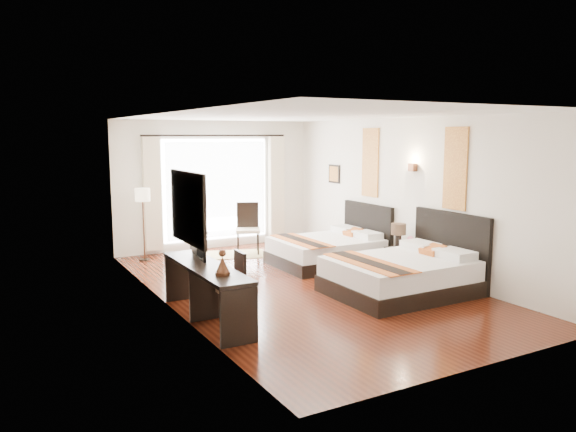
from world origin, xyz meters
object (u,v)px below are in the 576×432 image
desk_chair (229,296)px  floor_lamp (143,200)px  table_lamp (399,231)px  fruit_bowl (197,230)px  nightstand (401,261)px  console_desk (206,293)px  window_chair (248,238)px  side_table (197,245)px  bed_near (404,273)px  bed_far (330,249)px  vase (410,245)px  television (193,242)px

desk_chair → floor_lamp: bearing=-84.4°
table_lamp → fruit_bowl: size_ratio=1.97×
nightstand → floor_lamp: floor_lamp is taller
nightstand → table_lamp: bearing=124.8°
console_desk → window_chair: (2.34, 3.67, -0.05)m
side_table → fruit_bowl: 0.30m
bed_near → console_desk: bearing=174.5°
bed_far → fruit_bowl: (-2.05, 1.82, 0.27)m
bed_near → vase: (0.81, 0.79, 0.25)m
television → side_table: (1.22, 3.23, -0.71)m
bed_far → desk_chair: (-2.93, -1.91, -0.02)m
vase → window_chair: bearing=117.7°
vase → side_table: vase is taller
television → window_chair: size_ratio=0.73×
bed_near → nightstand: bed_near is taller
desk_chair → side_table: 3.85m
desk_chair → nightstand: bearing=-166.1°
nightstand → window_chair: size_ratio=0.46×
vase → window_chair: window_chair is taller
bed_near → desk_chair: (-2.85, 0.34, -0.05)m
bed_far → table_lamp: 1.48m
bed_near → table_lamp: bed_near is taller
side_table → nightstand: bearing=-48.6°
television → desk_chair: size_ratio=0.88×
desk_chair → floor_lamp: 4.13m
bed_far → nightstand: bearing=-61.7°
floor_lamp → table_lamp: bearing=-42.0°
television → floor_lamp: (0.22, 3.50, 0.24)m
floor_lamp → side_table: bearing=-15.4°
desk_chair → side_table: size_ratio=1.66×
bed_near → table_lamp: 1.35m
floor_lamp → window_chair: size_ratio=1.36×
table_lamp → desk_chair: (-3.59, -0.69, -0.52)m
vase → console_desk: (-4.01, -0.49, -0.19)m
window_chair → bed_near: bearing=36.5°
vase → television: size_ratio=0.18×
desk_chair → floor_lamp: size_ratio=0.61×
desk_chair → bed_near: bearing=177.1°
nightstand → vase: vase is taller
bed_far → floor_lamp: size_ratio=1.39×
table_lamp → console_desk: 4.03m
desk_chair → window_chair: bearing=-114.8°
table_lamp → bed_near: bearing=-125.7°
bed_far → window_chair: size_ratio=1.88×
side_table → window_chair: bearing=-5.4°
nightstand → fruit_bowl: size_ratio=2.32×
table_lamp → side_table: (-2.70, 3.05, -0.52)m
bed_far → floor_lamp: bearing=145.4°
nightstand → bed_far: bearing=118.3°
floor_lamp → fruit_bowl: floor_lamp is taller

